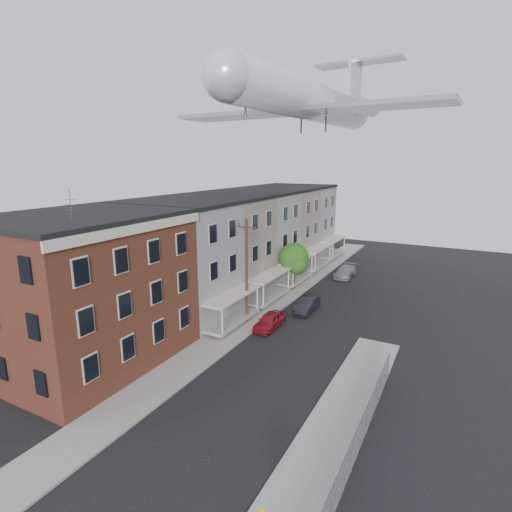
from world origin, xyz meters
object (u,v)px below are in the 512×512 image
at_px(utility_pole, 247,270).
at_px(car_far, 345,272).
at_px(car_mid, 307,305).
at_px(airplane, 312,101).
at_px(street_tree, 295,259).
at_px(car_near, 269,321).

relative_size(utility_pole, car_far, 1.95).
relative_size(car_mid, airplane, 0.13).
xyz_separation_m(street_tree, car_far, (3.47, 7.65, -2.78)).
xyz_separation_m(utility_pole, car_mid, (3.80, 4.64, -4.02)).
xyz_separation_m(utility_pole, car_far, (3.80, 17.57, -4.01)).
bearing_deg(street_tree, car_far, 65.57).
bearing_deg(car_far, car_near, -94.70).
bearing_deg(utility_pole, street_tree, 88.11).
bearing_deg(airplane, car_mid, -68.85).
distance_m(utility_pole, airplane, 17.72).
bearing_deg(car_far, street_tree, -114.68).
xyz_separation_m(street_tree, airplane, (1.42, 0.03, 15.78)).
relative_size(utility_pole, car_mid, 2.28).
xyz_separation_m(utility_pole, street_tree, (0.33, 9.92, -1.22)).
distance_m(car_near, car_far, 18.07).
distance_m(utility_pole, car_mid, 7.22).
height_order(car_mid, airplane, airplane).
bearing_deg(utility_pole, car_far, 77.80).
height_order(street_tree, airplane, airplane).
height_order(street_tree, car_near, street_tree).
bearing_deg(car_near, airplane, 94.43).
bearing_deg(street_tree, car_near, -78.70).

